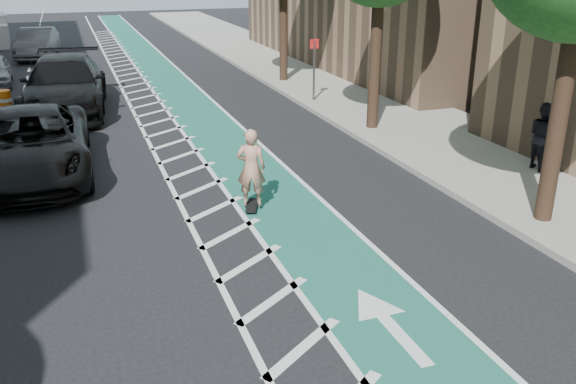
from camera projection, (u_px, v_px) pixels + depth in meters
name	position (u px, v px, depth m)	size (l,w,h in m)	color
ground	(169.00, 277.00, 10.91)	(120.00, 120.00, 0.00)	black
bike_lane	(209.00, 126.00, 20.63)	(2.00, 90.00, 0.01)	#195852
buffer_strip	(165.00, 130.00, 20.16)	(1.40, 90.00, 0.01)	silver
sidewalk_right	(381.00, 109.00, 22.64)	(5.00, 90.00, 0.15)	gray
curb_right	(320.00, 114.00, 21.87)	(0.12, 90.00, 0.16)	gray
sign_post	(314.00, 69.00, 23.35)	(0.35, 0.08, 2.47)	#4C4C4C
skateboard	(252.00, 205.00, 13.82)	(0.51, 0.84, 0.11)	black
skateboarder	(251.00, 168.00, 13.49)	(0.65, 0.42, 1.77)	tan
suv_near	(31.00, 144.00, 15.65)	(2.87, 6.22, 1.73)	black
suv_far	(65.00, 85.00, 22.20)	(2.79, 6.86, 1.99)	black
car_grey	(37.00, 43.00, 34.25)	(1.76, 5.06, 1.67)	#5F5E63
pedestrian	(543.00, 136.00, 15.76)	(0.86, 0.67, 1.76)	black
barrel_b	(4.00, 104.00, 21.80)	(0.69, 0.69, 0.93)	#FF660D
barrel_c	(35.00, 100.00, 22.70)	(0.62, 0.62, 0.84)	#DF4A0B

